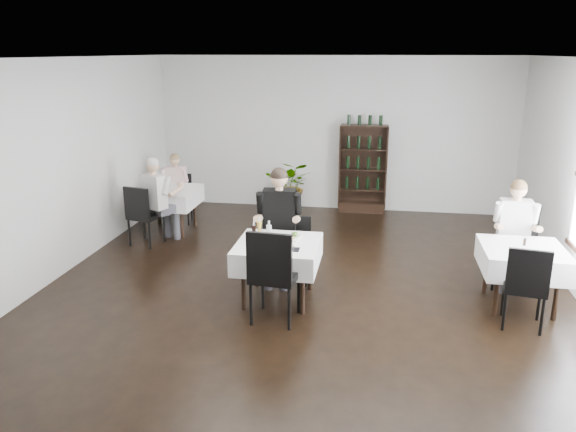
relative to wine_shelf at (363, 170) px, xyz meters
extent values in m
plane|color=black|center=(-0.60, -4.31, -0.85)|extent=(9.00, 9.00, 0.00)
plane|color=white|center=(-0.60, -4.31, 2.15)|extent=(9.00, 9.00, 0.00)
plane|color=silver|center=(-0.60, 0.19, 0.65)|extent=(7.00, 0.00, 7.00)
plane|color=silver|center=(-0.60, -8.81, 0.65)|extent=(7.00, 0.00, 7.00)
plane|color=silver|center=(-4.10, -4.31, 0.65)|extent=(0.00, 9.00, 9.00)
cube|color=black|center=(0.00, 0.01, -0.75)|extent=(0.90, 0.28, 0.20)
cylinder|color=black|center=(-1.27, -4.68, -0.49)|extent=(0.06, 0.06, 0.71)
cylinder|color=black|center=(-1.27, -3.95, -0.49)|extent=(0.06, 0.06, 0.71)
cylinder|color=black|center=(-0.53, -4.68, -0.49)|extent=(0.06, 0.06, 0.71)
cylinder|color=black|center=(-0.53, -3.95, -0.49)|extent=(0.06, 0.06, 0.71)
cube|color=black|center=(-0.90, -4.31, -0.12)|extent=(0.85, 0.85, 0.04)
cube|color=white|center=(-0.90, -4.31, -0.23)|extent=(1.03, 1.03, 0.30)
cylinder|color=black|center=(-3.64, -2.15, -0.49)|extent=(0.06, 0.06, 0.71)
cylinder|color=black|center=(-3.64, -1.47, -0.49)|extent=(0.06, 0.06, 0.71)
cylinder|color=black|center=(-2.96, -2.15, -0.49)|extent=(0.06, 0.06, 0.71)
cylinder|color=black|center=(-2.96, -1.47, -0.49)|extent=(0.06, 0.06, 0.71)
cube|color=black|center=(-3.30, -1.81, -0.12)|extent=(0.80, 0.80, 0.04)
cube|color=white|center=(-3.30, -1.81, -0.23)|extent=(0.98, 0.98, 0.30)
cylinder|color=black|center=(1.76, -4.35, -0.49)|extent=(0.06, 0.06, 0.71)
cylinder|color=black|center=(1.76, -3.67, -0.49)|extent=(0.06, 0.06, 0.71)
cylinder|color=black|center=(2.44, -4.35, -0.49)|extent=(0.06, 0.06, 0.71)
cylinder|color=black|center=(2.44, -3.67, -0.49)|extent=(0.06, 0.06, 0.71)
cube|color=black|center=(2.10, -4.01, -0.12)|extent=(0.80, 0.80, 0.04)
cube|color=white|center=(2.10, -4.01, -0.23)|extent=(0.98, 0.98, 0.30)
imported|color=#1D541D|center=(-1.42, -0.14, -0.34)|extent=(0.94, 0.82, 1.02)
cylinder|color=black|center=(-0.95, -3.88, -0.64)|extent=(0.03, 0.03, 0.41)
cylinder|color=black|center=(-0.96, -3.53, -0.64)|extent=(0.03, 0.03, 0.41)
cylinder|color=black|center=(-0.60, -3.87, -0.64)|extent=(0.03, 0.03, 0.41)
cylinder|color=black|center=(-0.61, -3.52, -0.64)|extent=(0.03, 0.03, 0.41)
cube|color=black|center=(-0.78, -3.70, -0.41)|extent=(0.42, 0.42, 0.06)
cube|color=black|center=(-0.78, -3.51, -0.17)|extent=(0.41, 0.05, 0.44)
cylinder|color=black|center=(-0.58, -4.65, -0.58)|extent=(0.04, 0.04, 0.53)
cylinder|color=black|center=(-0.63, -5.11, -0.58)|extent=(0.04, 0.04, 0.53)
cylinder|color=black|center=(-1.04, -4.61, -0.58)|extent=(0.04, 0.04, 0.53)
cylinder|color=black|center=(-1.08, -5.07, -0.58)|extent=(0.04, 0.04, 0.53)
cube|color=black|center=(-0.83, -4.86, -0.29)|extent=(0.57, 0.57, 0.08)
cube|color=black|center=(-0.86, -5.10, 0.02)|extent=(0.53, 0.11, 0.57)
cylinder|color=black|center=(-3.45, -1.50, -0.64)|extent=(0.03, 0.03, 0.41)
cylinder|color=black|center=(-3.50, -1.15, -0.64)|extent=(0.03, 0.03, 0.41)
cylinder|color=black|center=(-3.10, -1.45, -0.64)|extent=(0.03, 0.03, 0.41)
cylinder|color=black|center=(-3.15, -1.10, -0.64)|extent=(0.03, 0.03, 0.41)
cube|color=black|center=(-3.30, -1.30, -0.41)|extent=(0.46, 0.46, 0.06)
cube|color=black|center=(-3.33, -1.12, -0.18)|extent=(0.41, 0.10, 0.44)
cylinder|color=black|center=(-3.19, -2.39, -0.62)|extent=(0.04, 0.04, 0.46)
cylinder|color=black|center=(-3.28, -2.78, -0.62)|extent=(0.04, 0.04, 0.46)
cylinder|color=black|center=(-3.58, -2.30, -0.62)|extent=(0.04, 0.04, 0.46)
cylinder|color=black|center=(-3.67, -2.69, -0.62)|extent=(0.04, 0.04, 0.46)
cube|color=black|center=(-3.43, -2.54, -0.36)|extent=(0.55, 0.55, 0.07)
cube|color=black|center=(-3.48, -2.74, -0.09)|extent=(0.46, 0.15, 0.50)
cylinder|color=black|center=(1.88, -3.57, -0.59)|extent=(0.04, 0.04, 0.51)
cylinder|color=black|center=(2.00, -3.14, -0.59)|extent=(0.04, 0.04, 0.51)
cylinder|color=black|center=(2.31, -3.69, -0.59)|extent=(0.04, 0.04, 0.51)
cylinder|color=black|center=(2.43, -3.26, -0.59)|extent=(0.04, 0.04, 0.51)
cube|color=black|center=(2.15, -3.41, -0.30)|extent=(0.63, 0.63, 0.08)
cube|color=black|center=(2.21, -3.19, 0.00)|extent=(0.51, 0.19, 0.56)
cylinder|color=black|center=(2.25, -4.39, -0.62)|extent=(0.04, 0.04, 0.46)
cylinder|color=black|center=(2.18, -4.78, -0.62)|extent=(0.04, 0.04, 0.46)
cylinder|color=black|center=(1.86, -4.33, -0.62)|extent=(0.04, 0.04, 0.46)
cylinder|color=black|center=(1.79, -4.72, -0.62)|extent=(0.04, 0.04, 0.46)
cube|color=black|center=(2.02, -4.56, -0.36)|extent=(0.53, 0.53, 0.07)
cube|color=black|center=(1.99, -4.76, -0.09)|extent=(0.46, 0.12, 0.50)
cube|color=#414249|center=(-1.10, -3.83, -0.23)|extent=(0.19, 0.47, 0.15)
cylinder|color=#414249|center=(-1.08, -4.03, -0.58)|extent=(0.12, 0.12, 0.54)
cube|color=#414249|center=(-0.88, -3.81, -0.23)|extent=(0.19, 0.47, 0.15)
cylinder|color=#414249|center=(-0.86, -4.01, -0.58)|extent=(0.12, 0.12, 0.54)
cube|color=black|center=(-1.01, -3.61, 0.13)|extent=(0.46, 0.28, 0.60)
cylinder|color=tan|center=(-1.23, -3.93, 0.11)|extent=(0.12, 0.35, 0.17)
cylinder|color=tan|center=(-0.73, -3.89, 0.11)|extent=(0.12, 0.35, 0.17)
sphere|color=tan|center=(-1.00, -3.63, 0.59)|extent=(0.23, 0.23, 0.23)
sphere|color=black|center=(-1.00, -3.63, 0.63)|extent=(0.23, 0.23, 0.23)
cube|color=#414249|center=(-3.47, -1.39, -0.35)|extent=(0.15, 0.38, 0.13)
cylinder|color=#414249|center=(-3.48, -1.55, -0.63)|extent=(0.10, 0.10, 0.44)
cube|color=#414249|center=(-3.29, -1.40, -0.35)|extent=(0.15, 0.38, 0.13)
cylinder|color=#414249|center=(-3.30, -1.56, -0.63)|extent=(0.10, 0.10, 0.44)
cube|color=beige|center=(-3.37, -1.23, -0.05)|extent=(0.37, 0.22, 0.49)
cylinder|color=tan|center=(-3.59, -1.46, -0.07)|extent=(0.09, 0.28, 0.14)
cylinder|color=tan|center=(-3.18, -1.48, -0.07)|extent=(0.09, 0.28, 0.14)
sphere|color=tan|center=(-3.37, -1.25, 0.32)|extent=(0.19, 0.19, 0.19)
sphere|color=olive|center=(-3.37, -1.25, 0.35)|extent=(0.19, 0.19, 0.19)
cube|color=#414249|center=(-3.10, -2.39, -0.28)|extent=(0.30, 0.44, 0.14)
cylinder|color=#414249|center=(-3.03, -2.23, -0.60)|extent=(0.11, 0.11, 0.49)
cube|color=#414249|center=(-3.29, -2.31, -0.28)|extent=(0.30, 0.44, 0.14)
cylinder|color=#414249|center=(-3.21, -2.15, -0.60)|extent=(0.11, 0.11, 0.49)
cube|color=silver|center=(-3.27, -2.53, 0.05)|extent=(0.46, 0.36, 0.55)
cylinder|color=tan|center=(-2.95, -2.37, 0.03)|extent=(0.20, 0.32, 0.16)
cylinder|color=tan|center=(-3.37, -2.19, 0.03)|extent=(0.20, 0.32, 0.16)
sphere|color=tan|center=(-3.26, -2.51, 0.47)|extent=(0.21, 0.21, 0.21)
sphere|color=beige|center=(-3.26, -2.51, 0.50)|extent=(0.21, 0.21, 0.21)
cube|color=#414249|center=(2.02, -3.46, -0.28)|extent=(0.16, 0.43, 0.14)
cylinder|color=#414249|center=(2.01, -3.65, -0.60)|extent=(0.11, 0.11, 0.50)
cube|color=#414249|center=(2.22, -3.47, -0.28)|extent=(0.16, 0.43, 0.14)
cylinder|color=#414249|center=(2.21, -3.66, -0.60)|extent=(0.11, 0.11, 0.50)
cube|color=silver|center=(2.13, -3.28, 0.06)|extent=(0.42, 0.24, 0.56)
cylinder|color=tan|center=(1.89, -3.54, 0.04)|extent=(0.10, 0.32, 0.16)
cylinder|color=tan|center=(2.35, -3.56, 0.04)|extent=(0.10, 0.32, 0.16)
sphere|color=tan|center=(2.13, -3.30, 0.48)|extent=(0.21, 0.21, 0.21)
sphere|color=brown|center=(2.13, -3.30, 0.51)|extent=(0.21, 0.21, 0.21)
cube|color=white|center=(-0.78, -4.12, -0.07)|extent=(0.29, 0.29, 0.02)
cube|color=#593519|center=(-0.81, -4.14, -0.05)|extent=(0.10, 0.08, 0.02)
sphere|color=#3D6E1D|center=(-0.72, -4.08, -0.03)|extent=(0.06, 0.06, 0.06)
cube|color=olive|center=(-0.76, -4.17, -0.05)|extent=(0.11, 0.10, 0.02)
cube|color=white|center=(-0.87, -4.49, -0.07)|extent=(0.30, 0.30, 0.02)
cube|color=#593519|center=(-0.90, -4.51, -0.05)|extent=(0.10, 0.08, 0.02)
sphere|color=#3D6E1D|center=(-0.81, -4.45, -0.03)|extent=(0.06, 0.06, 0.06)
cube|color=olive|center=(-0.85, -4.55, -0.05)|extent=(0.12, 0.11, 0.02)
cone|color=black|center=(-1.19, -4.36, 0.04)|extent=(0.07, 0.07, 0.23)
cylinder|color=silver|center=(-1.19, -4.36, 0.18)|extent=(0.02, 0.02, 0.06)
cone|color=gold|center=(-1.16, -4.21, 0.04)|extent=(0.07, 0.07, 0.23)
cylinder|color=silver|center=(-1.16, -4.21, 0.18)|extent=(0.02, 0.02, 0.06)
cylinder|color=silver|center=(-1.01, -4.32, 0.04)|extent=(0.07, 0.07, 0.22)
cylinder|color=#A9090B|center=(-1.01, -4.32, 0.02)|extent=(0.07, 0.07, 0.06)
cylinder|color=silver|center=(-1.01, -4.32, 0.18)|extent=(0.03, 0.03, 0.06)
cube|color=black|center=(-0.69, -4.54, -0.07)|extent=(0.19, 0.15, 0.01)
cylinder|color=silver|center=(-0.71, -4.54, -0.06)|extent=(0.02, 0.21, 0.01)
cylinder|color=silver|center=(-0.67, -4.54, -0.06)|extent=(0.03, 0.21, 0.01)
cylinder|color=black|center=(2.13, -3.92, -0.03)|extent=(0.04, 0.04, 0.09)
camera|label=1|loc=(0.31, -10.85, 2.24)|focal=35.00mm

